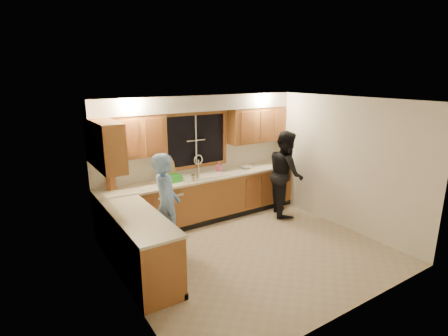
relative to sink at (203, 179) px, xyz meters
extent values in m
plane|color=tan|center=(0.00, -1.60, -0.86)|extent=(4.20, 4.20, 0.00)
plane|color=silver|center=(0.00, -1.60, 1.64)|extent=(4.20, 4.20, 0.00)
plane|color=white|center=(0.00, 0.30, 0.39)|extent=(4.20, 0.00, 4.20)
plane|color=white|center=(-2.10, -1.60, 0.39)|extent=(0.00, 3.80, 3.80)
plane|color=white|center=(2.10, -1.60, 0.39)|extent=(0.00, 3.80, 3.80)
cube|color=#A2632F|center=(0.00, 0.00, -0.42)|extent=(4.20, 0.60, 0.88)
cube|color=#A2632F|center=(-1.80, -1.25, -0.42)|extent=(0.60, 1.90, 0.88)
cube|color=#ECE5C6|center=(0.00, -0.02, 0.04)|extent=(4.20, 0.63, 0.04)
cube|color=#ECE5C6|center=(-1.79, -1.25, 0.04)|extent=(0.63, 1.90, 0.04)
cube|color=#A2632F|center=(-1.43, 0.13, 0.96)|extent=(1.35, 0.33, 0.75)
cube|color=#A2632F|center=(1.43, 0.13, 0.96)|extent=(1.35, 0.33, 0.75)
cube|color=#A2632F|center=(-1.94, -0.48, 0.96)|extent=(0.33, 0.90, 0.75)
cube|color=beige|center=(0.00, 0.12, 1.49)|extent=(4.20, 0.35, 0.30)
cube|color=black|center=(0.00, 0.29, 0.74)|extent=(1.30, 0.01, 1.00)
cube|color=#A2632F|center=(0.00, 0.28, 1.27)|extent=(1.44, 0.03, 0.07)
cube|color=#A2632F|center=(0.00, 0.28, 0.20)|extent=(1.44, 0.03, 0.07)
cube|color=#A2632F|center=(-0.69, 0.28, 0.74)|extent=(0.07, 0.03, 1.00)
cube|color=#A2632F|center=(0.69, 0.28, 0.74)|extent=(0.07, 0.03, 1.00)
cube|color=white|center=(0.00, 0.00, 0.07)|extent=(0.86, 0.52, 0.03)
cube|color=white|center=(-0.21, 0.00, -0.02)|extent=(0.38, 0.42, 0.18)
cube|color=white|center=(0.21, 0.00, -0.02)|extent=(0.38, 0.42, 0.18)
cylinder|color=silver|center=(0.00, 0.20, 0.22)|extent=(0.04, 0.04, 0.28)
torus|color=silver|center=(0.00, 0.20, 0.36)|extent=(0.21, 0.03, 0.21)
cube|color=white|center=(-0.85, -0.01, -0.45)|extent=(0.60, 0.56, 0.82)
cube|color=white|center=(-1.80, -1.82, -0.41)|extent=(0.58, 0.75, 0.90)
imported|color=#75A3DE|center=(-1.26, -1.07, 0.01)|extent=(0.61, 0.74, 1.74)
imported|color=black|center=(1.60, -0.65, 0.02)|extent=(1.00, 1.08, 1.78)
cube|color=#965429|center=(-1.77, 0.14, 0.17)|extent=(0.16, 0.15, 0.23)
cube|color=tan|center=(-0.64, 0.22, 0.27)|extent=(0.34, 0.23, 0.43)
cube|color=green|center=(-0.66, 0.01, 0.12)|extent=(0.30, 0.29, 0.13)
imported|color=#D35087|center=(0.42, 0.08, 0.16)|extent=(0.12, 0.13, 0.21)
imported|color=silver|center=(1.06, 0.01, 0.08)|extent=(0.26, 0.26, 0.06)
cylinder|color=beige|center=(-0.21, -0.16, 0.12)|extent=(0.07, 0.07, 0.12)
cylinder|color=beige|center=(-0.34, -0.22, 0.12)|extent=(0.07, 0.07, 0.13)
camera|label=1|loc=(-3.27, -5.82, 2.01)|focal=28.00mm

